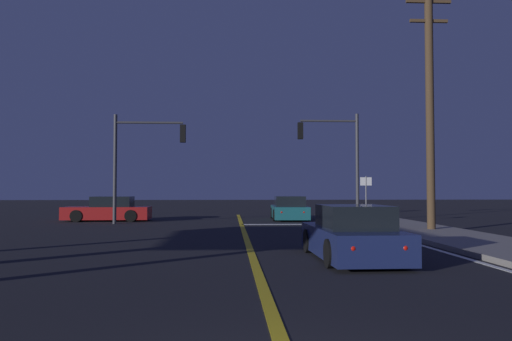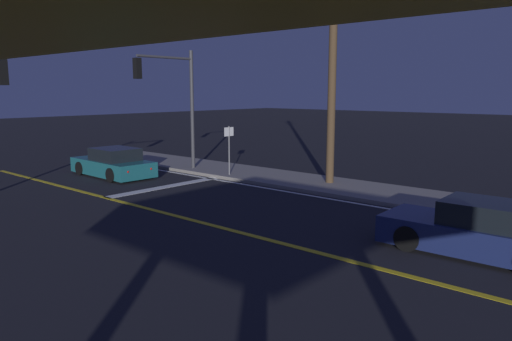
# 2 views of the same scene
# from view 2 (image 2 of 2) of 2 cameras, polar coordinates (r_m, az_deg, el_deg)

# --- Properties ---
(sidewalk_right) EXTENTS (3.20, 41.10, 0.15)m
(sidewalk_right) POSITION_cam_2_polar(r_m,az_deg,el_deg) (18.13, 21.39, -3.57)
(sidewalk_right) COLOR gray
(sidewalk_right) RESTS_ON ground
(lane_line_center) EXTENTS (0.20, 38.81, 0.01)m
(lane_line_center) POSITION_cam_2_polar(r_m,az_deg,el_deg) (11.87, 9.34, -10.05)
(lane_line_center) COLOR gold
(lane_line_center) RESTS_ON ground
(lane_line_edge_right) EXTENTS (0.16, 38.81, 0.01)m
(lane_line_edge_right) POSITION_cam_2_polar(r_m,az_deg,el_deg) (16.45, 19.18, -4.96)
(lane_line_edge_right) COLOR white
(lane_line_edge_right) RESTS_ON ground
(stop_bar) EXTENTS (5.56, 0.50, 0.01)m
(stop_bar) POSITION_cam_2_polar(r_m,az_deg,el_deg) (20.39, -10.62, -1.90)
(stop_bar) COLOR white
(stop_bar) RESTS_ON ground
(car_parked_curb_teal) EXTENTS (2.11, 4.55, 1.34)m
(car_parked_curb_teal) POSITION_cam_2_polar(r_m,az_deg,el_deg) (23.43, -16.48, 0.75)
(car_parked_curb_teal) COLOR #195960
(car_parked_curb_teal) RESTS_ON ground
(car_following_oncoming_navy) EXTENTS (1.94, 4.46, 1.34)m
(car_following_oncoming_navy) POSITION_cam_2_polar(r_m,az_deg,el_deg) (12.90, 24.76, -6.53)
(car_following_oncoming_navy) COLOR navy
(car_following_oncoming_navy) RESTS_ON ground
(traffic_signal_near_right) EXTENTS (3.35, 0.28, 5.86)m
(traffic_signal_near_right) POSITION_cam_2_polar(r_m,az_deg,el_deg) (23.32, -9.74, 9.07)
(traffic_signal_near_right) COLOR #38383D
(traffic_signal_near_right) RESTS_ON ground
(utility_pole_right) EXTENTS (1.84, 0.33, 9.95)m
(utility_pole_right) POSITION_cam_2_polar(r_m,az_deg,el_deg) (20.18, 9.02, 12.72)
(utility_pole_right) COLOR #4C3823
(utility_pole_right) RESTS_ON ground
(street_sign_corner) EXTENTS (0.56, 0.06, 2.37)m
(street_sign_corner) POSITION_cam_2_polar(r_m,az_deg,el_deg) (21.95, -3.20, 3.24)
(street_sign_corner) COLOR slate
(street_sign_corner) RESTS_ON ground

